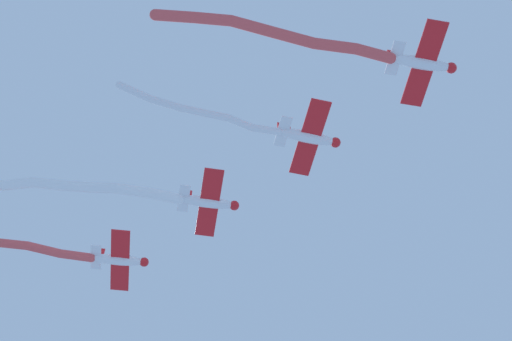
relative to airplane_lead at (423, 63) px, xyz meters
The scene contains 7 objects.
airplane_lead is the anchor object (origin of this frame).
smoke_trail_lead 11.95m from the airplane_lead, 103.63° to the left, with size 4.78×19.02×2.74m.
airplane_left_wing 11.08m from the airplane_lead, 54.21° to the left, with size 7.55×5.77×1.86m.
smoke_trail_left_wing 18.35m from the airplane_lead, 78.14° to the left, with size 5.09×13.44×2.01m.
airplane_right_wing 22.16m from the airplane_lead, 54.23° to the left, with size 7.56×5.73×1.86m.
smoke_trail_right_wing 32.45m from the airplane_lead, 68.71° to the left, with size 2.35×20.28×4.42m.
airplane_slot 33.23m from the airplane_lead, 54.24° to the left, with size 7.54×5.70×1.86m.
Camera 1 is at (-26.82, 6.83, 2.03)m, focal length 53.89 mm.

